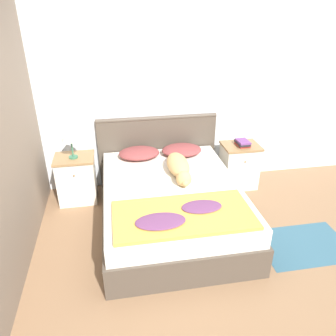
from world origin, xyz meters
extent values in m
plane|color=#896647|center=(0.00, 0.00, 0.00)|extent=(16.00, 16.00, 0.00)
cube|color=silver|center=(0.00, 2.13, 1.27)|extent=(9.00, 0.06, 2.55)
cube|color=gray|center=(-1.51, 1.05, 1.27)|extent=(0.06, 3.10, 2.55)
cube|color=#4C4238|center=(0.03, 1.04, 0.17)|extent=(1.53, 1.99, 0.33)
cube|color=silver|center=(0.03, 1.04, 0.43)|extent=(1.47, 1.93, 0.21)
cube|color=#4C4238|center=(0.03, 2.06, 0.48)|extent=(1.61, 0.04, 0.96)
cylinder|color=#4C4238|center=(0.03, 2.06, 0.96)|extent=(1.61, 0.06, 0.06)
cube|color=silver|center=(-1.06, 1.78, 0.29)|extent=(0.47, 0.38, 0.59)
cube|color=#937047|center=(-1.06, 1.78, 0.60)|extent=(0.49, 0.40, 0.03)
sphere|color=#937047|center=(-1.06, 1.58, 0.46)|extent=(0.02, 0.02, 0.02)
cube|color=silver|center=(1.12, 1.78, 0.29)|extent=(0.47, 0.38, 0.59)
cube|color=#937047|center=(1.12, 1.78, 0.60)|extent=(0.49, 0.40, 0.03)
sphere|color=#937047|center=(1.12, 1.58, 0.46)|extent=(0.02, 0.02, 0.02)
ellipsoid|color=brown|center=(-0.25, 1.79, 0.60)|extent=(0.52, 0.39, 0.12)
ellipsoid|color=brown|center=(0.31, 1.79, 0.60)|extent=(0.52, 0.39, 0.12)
cube|color=gold|center=(0.03, 0.42, 0.56)|extent=(1.31, 0.66, 0.04)
ellipsoid|color=#663860|center=(-0.20, 0.32, 0.59)|extent=(0.46, 0.26, 0.03)
ellipsoid|color=#663860|center=(0.23, 0.49, 0.58)|extent=(0.39, 0.23, 0.03)
ellipsoid|color=tan|center=(0.16, 1.31, 0.63)|extent=(0.25, 0.56, 0.19)
sphere|color=tan|center=(0.16, 0.99, 0.62)|extent=(0.17, 0.17, 0.17)
ellipsoid|color=tan|center=(0.16, 0.92, 0.61)|extent=(0.08, 0.09, 0.07)
cone|color=tan|center=(0.11, 1.01, 0.68)|extent=(0.06, 0.06, 0.06)
cone|color=tan|center=(0.21, 1.01, 0.68)|extent=(0.06, 0.06, 0.06)
ellipsoid|color=tan|center=(0.20, 1.55, 0.58)|extent=(0.16, 0.25, 0.07)
cube|color=#AD2D28|center=(1.13, 1.76, 0.63)|extent=(0.16, 0.21, 0.03)
cube|color=#232328|center=(1.12, 1.75, 0.66)|extent=(0.15, 0.23, 0.03)
cube|color=#703D7F|center=(1.13, 1.74, 0.68)|extent=(0.15, 0.21, 0.02)
cylinder|color=#336B4C|center=(-1.06, 1.76, 0.63)|extent=(0.11, 0.11, 0.02)
cylinder|color=#336B4C|center=(-1.06, 1.76, 0.74)|extent=(0.02, 0.02, 0.21)
cone|color=beige|center=(-1.06, 1.76, 0.92)|extent=(0.22, 0.22, 0.14)
cube|color=#335B70|center=(1.37, 0.42, 0.00)|extent=(0.95, 0.66, 0.00)
camera|label=1|loc=(-0.55, -2.04, 2.34)|focal=35.00mm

